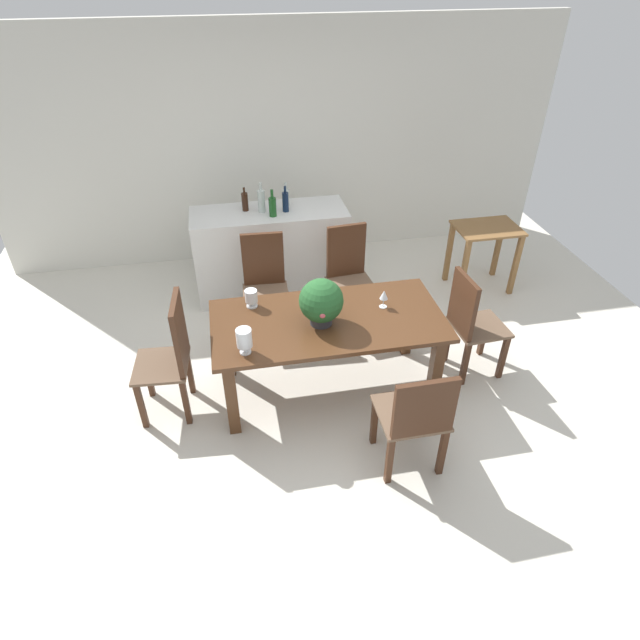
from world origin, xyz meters
TOP-DOWN VIEW (x-y plane):
  - ground_plane at (0.00, 0.00)m, footprint 7.04×7.04m
  - back_wall at (0.00, 2.60)m, footprint 6.40×0.10m
  - dining_table at (0.00, -0.04)m, footprint 1.86×0.91m
  - chair_far_right at (0.41, 0.93)m, footprint 0.46×0.48m
  - chair_near_right at (0.42, -1.00)m, footprint 0.47×0.45m
  - chair_far_left at (-0.41, 0.93)m, footprint 0.45×0.44m
  - chair_foot_end at (1.24, -0.04)m, footprint 0.46×0.44m
  - chair_head_end at (-1.24, -0.04)m, footprint 0.45×0.47m
  - flower_centerpiece at (-0.07, -0.08)m, footprint 0.35×0.36m
  - crystal_vase_left at (-0.02, 0.28)m, footprint 0.11×0.11m
  - crystal_vase_center_near at (-0.58, 0.26)m, footprint 0.10×0.10m
  - crystal_vase_right at (-0.68, -0.34)m, footprint 0.12×0.12m
  - wine_glass at (0.48, 0.04)m, footprint 0.07×0.07m
  - kitchen_counter at (-0.27, 1.64)m, footprint 1.60×0.58m
  - wine_bottle_green at (-0.50, 1.71)m, footprint 0.07×0.07m
  - wine_bottle_clear at (-0.34, 1.64)m, footprint 0.07×0.07m
  - wine_bottle_tall at (-0.24, 1.52)m, footprint 0.07×0.07m
  - wine_bottle_dark at (-0.10, 1.61)m, footprint 0.06×0.06m
  - wine_bottle_amber at (-0.07, 1.76)m, footprint 0.07×0.07m
  - side_table at (1.99, 1.28)m, footprint 0.67×0.49m

SIDE VIEW (x-z plane):
  - ground_plane at x=0.00m, z-range 0.00..0.00m
  - kitchen_counter at x=-0.27m, z-range 0.00..0.94m
  - chair_near_right at x=0.42m, z-range 0.06..1.00m
  - chair_foot_end at x=1.24m, z-range 0.05..1.04m
  - side_table at x=1.99m, z-range 0.18..0.91m
  - chair_far_right at x=0.41m, z-range 0.05..1.06m
  - chair_far_left at x=-0.41m, z-range 0.05..1.06m
  - chair_head_end at x=-1.24m, z-range 0.05..1.11m
  - dining_table at x=0.00m, z-range 0.25..0.98m
  - crystal_vase_center_near at x=-0.58m, z-range 0.75..0.90m
  - crystal_vase_left at x=-0.02m, z-range 0.75..0.91m
  - wine_glass at x=0.48m, z-range 0.77..0.92m
  - crystal_vase_right at x=-0.68m, z-range 0.76..0.96m
  - flower_centerpiece at x=-0.07m, z-range 0.74..1.13m
  - wine_bottle_amber at x=-0.07m, z-range 0.91..1.16m
  - wine_bottle_green at x=-0.50m, z-range 0.92..1.16m
  - wine_bottle_tall at x=-0.24m, z-range 0.91..1.19m
  - wine_bottle_dark at x=-0.10m, z-range 0.92..1.18m
  - wine_bottle_clear at x=-0.34m, z-range 0.91..1.22m
  - back_wall at x=0.00m, z-range 0.00..2.60m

